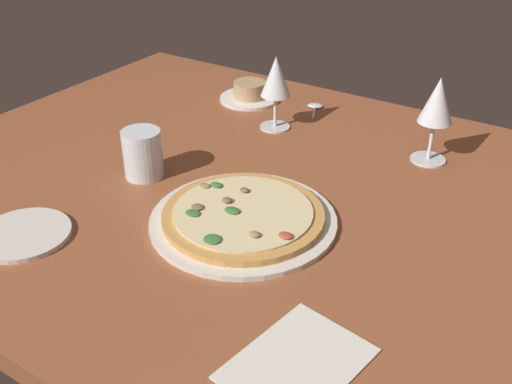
# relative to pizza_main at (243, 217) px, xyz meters

# --- Properties ---
(dining_table) EXTENTS (1.50, 1.10, 0.04)m
(dining_table) POSITION_rel_pizza_main_xyz_m (-0.02, 0.12, -0.03)
(dining_table) COLOR brown
(dining_table) RESTS_ON ground
(pizza_main) EXTENTS (0.33, 0.33, 0.03)m
(pizza_main) POSITION_rel_pizza_main_xyz_m (0.00, 0.00, 0.00)
(pizza_main) COLOR silver
(pizza_main) RESTS_ON dining_table
(ramekin_on_saucer) EXTENTS (0.16, 0.16, 0.05)m
(ramekin_on_saucer) POSITION_rel_pizza_main_xyz_m (-0.31, 0.49, 0.01)
(ramekin_on_saucer) COLOR silver
(ramekin_on_saucer) RESTS_ON dining_table
(wine_glass_far) EXTENTS (0.07, 0.07, 0.17)m
(wine_glass_far) POSITION_rel_pizza_main_xyz_m (-0.16, 0.38, 0.11)
(wine_glass_far) COLOR silver
(wine_glass_far) RESTS_ON dining_table
(wine_glass_near) EXTENTS (0.07, 0.07, 0.18)m
(wine_glass_near) POSITION_rel_pizza_main_xyz_m (0.19, 0.41, 0.12)
(wine_glass_near) COLOR silver
(wine_glass_near) RESTS_ON dining_table
(water_glass) EXTENTS (0.08, 0.08, 0.10)m
(water_glass) POSITION_rel_pizza_main_xyz_m (-0.26, 0.04, 0.03)
(water_glass) COLOR silver
(water_glass) RESTS_ON dining_table
(side_plate) EXTENTS (0.16, 0.16, 0.01)m
(side_plate) POSITION_rel_pizza_main_xyz_m (-0.29, -0.24, -0.01)
(side_plate) COLOR silver
(side_plate) RESTS_ON dining_table
(paper_menu) EXTENTS (0.16, 0.20, 0.00)m
(paper_menu) POSITION_rel_pizza_main_xyz_m (0.24, -0.24, -0.01)
(paper_menu) COLOR silver
(paper_menu) RESTS_ON dining_table
(spoon) EXTENTS (0.06, 0.09, 0.01)m
(spoon) POSITION_rel_pizza_main_xyz_m (-0.14, 0.53, -0.01)
(spoon) COLOR silver
(spoon) RESTS_ON dining_table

